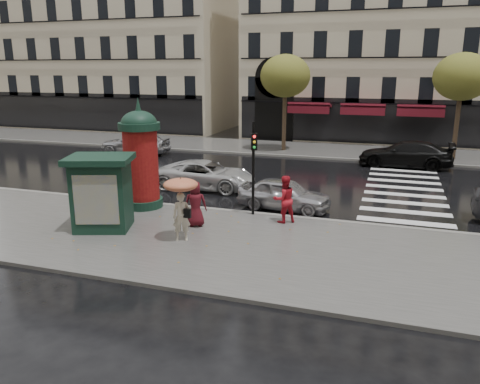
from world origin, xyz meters
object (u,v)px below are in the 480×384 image
(car_white, at_px, (205,175))
(car_far_silver, at_px, (136,143))
(morris_column, at_px, (141,156))
(woman_red, at_px, (284,199))
(car_black, at_px, (406,154))
(newsstand, at_px, (102,192))
(woman_umbrella, at_px, (181,199))
(traffic_light, at_px, (254,160))
(man_burgundy, at_px, (195,204))
(car_silver, at_px, (284,194))

(car_white, bearing_deg, car_far_silver, 46.25)
(morris_column, bearing_deg, woman_red, -1.74)
(car_black, bearing_deg, newsstand, -31.46)
(woman_umbrella, relative_size, newsstand, 0.82)
(traffic_light, bearing_deg, morris_column, -175.88)
(morris_column, distance_m, traffic_light, 4.67)
(woman_umbrella, xyz_separation_m, car_black, (7.19, 15.70, -0.78))
(man_burgundy, relative_size, car_silver, 0.43)
(newsstand, xyz_separation_m, car_black, (10.36, 15.47, -0.69))
(car_black, bearing_deg, woman_umbrella, -22.26)
(car_white, distance_m, car_far_silver, 10.95)
(traffic_light, xyz_separation_m, car_silver, (0.89, 1.46, -1.66))
(car_white, xyz_separation_m, car_far_silver, (-8.14, 7.33, 0.12))
(newsstand, bearing_deg, woman_red, 24.33)
(car_far_silver, bearing_deg, morris_column, 25.92)
(woman_umbrella, height_order, woman_red, woman_umbrella)
(morris_column, relative_size, traffic_light, 1.23)
(woman_red, relative_size, traffic_light, 0.49)
(woman_umbrella, bearing_deg, car_far_silver, 125.25)
(woman_red, distance_m, morris_column, 6.13)
(traffic_light, bearing_deg, newsstand, -145.15)
(car_white, bearing_deg, newsstand, 169.55)
(woman_red, height_order, man_burgundy, woman_red)
(woman_red, height_order, car_black, woman_red)
(morris_column, xyz_separation_m, car_white, (1.12, 4.06, -1.58))
(woman_red, distance_m, car_white, 6.48)
(car_silver, height_order, car_black, car_black)
(newsstand, distance_m, car_silver, 7.26)
(newsstand, relative_size, car_white, 0.55)
(morris_column, xyz_separation_m, car_black, (10.41, 12.60, -1.48))
(newsstand, bearing_deg, traffic_light, 34.85)
(traffic_light, distance_m, car_black, 13.63)
(traffic_light, bearing_deg, woman_umbrella, -112.67)
(woman_umbrella, xyz_separation_m, morris_column, (-3.22, 3.10, 0.70))
(woman_red, bearing_deg, traffic_light, -59.11)
(car_far_silver, bearing_deg, car_white, 42.26)
(woman_umbrella, distance_m, car_black, 17.29)
(car_black, bearing_deg, traffic_light, -22.79)
(car_white, bearing_deg, woman_umbrella, -165.35)
(woman_umbrella, relative_size, car_far_silver, 0.47)
(morris_column, xyz_separation_m, car_far_silver, (-7.02, 11.39, -1.46))
(morris_column, bearing_deg, car_silver, 17.97)
(newsstand, height_order, car_silver, newsstand)
(woman_umbrella, distance_m, car_white, 7.52)
(woman_umbrella, relative_size, woman_red, 1.23)
(woman_red, xyz_separation_m, newsstand, (-5.95, -2.69, 0.46))
(woman_umbrella, relative_size, car_black, 0.41)
(traffic_light, height_order, newsstand, traffic_light)
(woman_red, relative_size, man_burgundy, 1.07)
(morris_column, bearing_deg, newsstand, -88.94)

